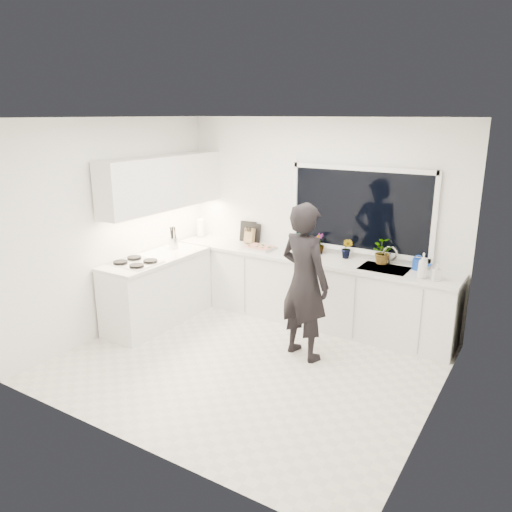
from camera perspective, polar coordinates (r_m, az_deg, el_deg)
The scene contains 25 objects.
floor at distance 5.83m, azimuth -0.86°, elevation -12.19°, with size 4.00×3.50×0.02m, color beige.
wall_back at distance 6.83m, azimuth 7.09°, elevation 4.11°, with size 4.00×0.02×2.70m, color white.
wall_left at distance 6.60m, azimuth -15.81°, elevation 3.21°, with size 0.02×3.50×2.70m, color white.
wall_right at distance 4.60m, azimuth 20.67°, elevation -2.67°, with size 0.02×3.50×2.70m, color white.
ceiling at distance 5.13m, azimuth -0.99°, elevation 15.64°, with size 4.00×3.50×0.02m, color white.
window at distance 6.53m, azimuth 11.82°, elevation 5.15°, with size 1.80×0.02×1.00m, color black.
base_cabinets_back at distance 6.80m, azimuth 5.73°, elevation -3.86°, with size 3.92×0.58×0.88m, color white.
base_cabinets_left at distance 6.85m, azimuth -11.15°, elevation -3.96°, with size 0.58×1.60×0.88m, color white.
countertop_back at distance 6.65m, azimuth 5.80°, elevation -0.15°, with size 3.94×0.62×0.04m, color silver.
countertop_left at distance 6.71m, azimuth -11.36°, elevation -0.26°, with size 0.62×1.60×0.04m, color silver.
upper_cabinets at distance 6.84m, azimuth -10.54°, elevation 8.25°, with size 0.34×2.10×0.70m, color white.
sink at distance 6.31m, azimuth 14.43°, elevation -1.79°, with size 0.58×0.42×0.14m, color silver.
faucet at distance 6.45m, azimuth 15.07°, elevation 0.03°, with size 0.03×0.03×0.22m, color silver.
stovetop at distance 6.47m, azimuth -13.61°, elevation -0.68°, with size 0.56×0.48×0.03m, color black.
person at distance 5.66m, azimuth 5.54°, elevation -2.97°, with size 0.66×0.44×1.82m, color black.
pizza_tray at distance 6.96m, azimuth 0.45°, elevation 0.94°, with size 0.41×0.30×0.03m, color silver.
pizza at distance 6.95m, azimuth 0.45°, elevation 1.08°, with size 0.37×0.27×0.01m, color red.
watering_can at distance 6.33m, azimuth 18.04°, elevation -0.91°, with size 0.14×0.14×0.13m, color #123CAE.
paper_towel_roll at distance 7.66m, azimuth -6.32°, elevation 3.15°, with size 0.11×0.11×0.26m, color white.
knife_block at distance 7.22m, azimuth -0.74°, elevation 2.28°, with size 0.13×0.10×0.22m, color olive.
utensil_crock at distance 7.05m, azimuth -9.40°, elevation 1.48°, with size 0.13×0.13×0.16m, color #B1B0B5.
picture_frame_large at distance 7.29m, azimuth -0.27°, elevation 2.66°, with size 0.22×0.02×0.28m, color black.
picture_frame_small at distance 7.34m, azimuth -0.93°, elevation 2.83°, with size 0.25×0.02×0.30m, color black.
herb_plants at distance 6.54m, azimuth 11.19°, elevation 0.84°, with size 1.41×0.33×0.31m.
soap_bottles at distance 5.99m, azimuth 18.96°, elevation -1.29°, with size 0.29×0.14×0.29m.
Camera 1 is at (2.78, -4.32, 2.74)m, focal length 35.00 mm.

